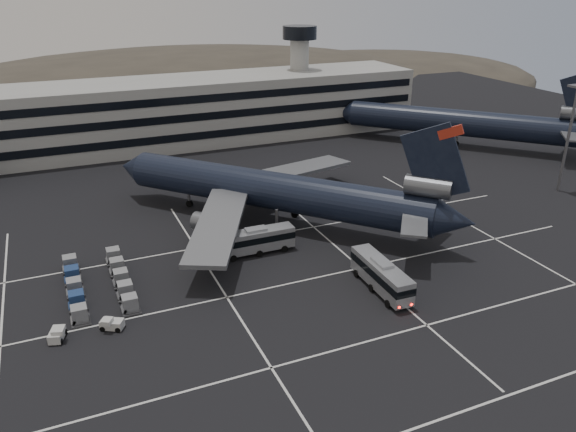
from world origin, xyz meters
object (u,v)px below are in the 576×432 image
at_px(trijet_main, 277,191).
at_px(bus_far, 256,239).
at_px(bus_near, 381,274).
at_px(uld_cluster, 98,282).
at_px(tug_a, 57,335).

relative_size(trijet_main, bus_far, 4.44).
height_order(trijet_main, bus_near, trijet_main).
bearing_deg(uld_cluster, tug_a, -119.93).
bearing_deg(bus_far, uld_cluster, 94.78).
bearing_deg(bus_near, uld_cluster, 158.49).
bearing_deg(bus_near, tug_a, 174.70).
bearing_deg(tug_a, bus_near, 10.51).
bearing_deg(trijet_main, bus_near, -122.10).
height_order(bus_far, tug_a, bus_far).
height_order(bus_near, tug_a, bus_near).
bearing_deg(bus_far, bus_near, -145.24).
relative_size(tug_a, uld_cluster, 0.17).
bearing_deg(uld_cluster, bus_near, -23.38).
bearing_deg(bus_near, trijet_main, 101.42).
distance_m(bus_far, uld_cluster, 20.76).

